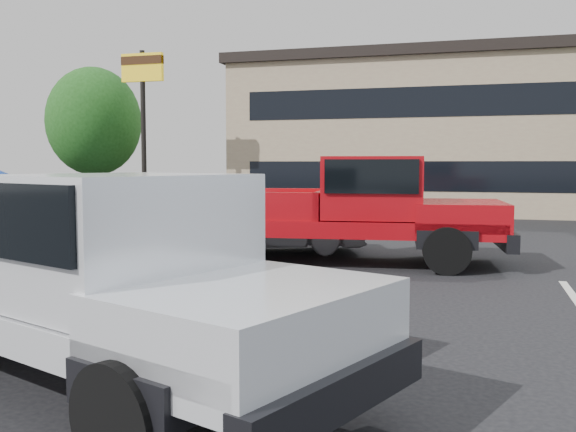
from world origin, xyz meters
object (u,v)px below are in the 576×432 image
(silver_pickup, at_px, (102,269))
(red_pickup, at_px, (364,205))
(silver_sedan, at_px, (268,221))
(motel_sign, at_px, (143,89))
(tree_left, at_px, (94,122))
(blue_suv, at_px, (46,203))

(silver_pickup, distance_m, red_pickup, 7.70)
(red_pickup, height_order, silver_sedan, red_pickup)
(motel_sign, xyz_separation_m, silver_sedan, (7.18, -7.50, -3.97))
(motel_sign, relative_size, silver_pickup, 1.00)
(tree_left, xyz_separation_m, blue_suv, (2.02, -5.96, -3.05))
(red_pickup, bearing_deg, tree_left, 133.28)
(red_pickup, bearing_deg, blue_suv, 147.99)
(red_pickup, bearing_deg, motel_sign, 131.89)
(silver_pickup, bearing_deg, blue_suv, 149.68)
(motel_sign, relative_size, blue_suv, 1.23)
(motel_sign, distance_m, silver_sedan, 11.11)
(tree_left, bearing_deg, motel_sign, -36.87)
(silver_sedan, bearing_deg, motel_sign, 22.89)
(motel_sign, height_order, silver_sedan, motel_sign)
(red_pickup, distance_m, silver_sedan, 2.53)
(tree_left, xyz_separation_m, silver_pickup, (12.48, -19.11, -2.68))
(silver_pickup, relative_size, blue_suv, 1.23)
(tree_left, relative_size, blue_suv, 1.23)
(motel_sign, xyz_separation_m, silver_pickup, (8.48, -16.11, -3.60))
(tree_left, height_order, silver_sedan, tree_left)
(red_pickup, bearing_deg, silver_pickup, -103.69)
(motel_sign, bearing_deg, red_pickup, -41.80)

